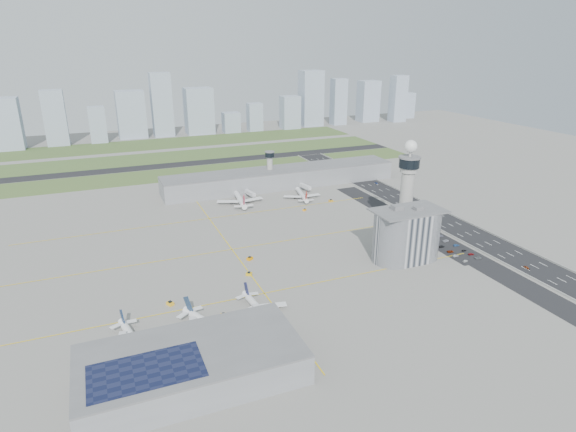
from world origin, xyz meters
name	(u,v)px	position (x,y,z in m)	size (l,w,h in m)	color
ground	(310,258)	(0.00, 0.00, 0.00)	(1000.00, 1000.00, 0.00)	gray
grass_strip_0	(197,172)	(-20.00, 225.00, 0.04)	(480.00, 50.00, 0.08)	#3F5A2B
grass_strip_1	(182,156)	(-20.00, 300.00, 0.04)	(480.00, 60.00, 0.08)	#41602D
grass_strip_2	(170,143)	(-20.00, 380.00, 0.04)	(480.00, 70.00, 0.08)	#445A2A
runway	(189,164)	(-20.00, 262.00, 0.06)	(480.00, 22.00, 0.10)	black
highway	(462,231)	(115.00, 0.00, 0.05)	(28.00, 500.00, 0.10)	black
barrier_left	(446,233)	(101.00, 0.00, 0.60)	(0.60, 500.00, 1.20)	#9E9E99
barrier_right	(478,227)	(129.00, 0.00, 0.60)	(0.60, 500.00, 1.20)	#9E9E99
landside_road	(442,242)	(90.00, -10.00, 0.04)	(18.00, 260.00, 0.08)	black
parking_lot	(452,249)	(88.00, -22.00, 0.05)	(20.00, 44.00, 0.10)	black
taxiway_line_h_0	(264,293)	(-40.00, -30.00, 0.01)	(260.00, 0.60, 0.01)	yellow
taxiway_line_h_1	(232,249)	(-40.00, 30.00, 0.01)	(260.00, 0.60, 0.01)	yellow
taxiway_line_h_2	(209,218)	(-40.00, 90.00, 0.01)	(260.00, 0.60, 0.01)	yellow
taxiway_line_v	(232,249)	(-40.00, 30.00, 0.01)	(0.60, 260.00, 0.01)	yellow
control_tower	(407,185)	(72.00, 8.00, 35.04)	(14.00, 14.00, 64.50)	#ADAAA5
secondary_tower	(270,166)	(30.00, 150.00, 18.80)	(8.60, 8.60, 31.90)	#ADAAA5
admin_building	(406,235)	(51.99, -22.00, 15.30)	(42.00, 24.00, 33.50)	#B2B2B7
terminal_pier	(281,177)	(40.00, 148.00, 7.90)	(210.00, 32.00, 15.80)	gray
near_terminal	(192,365)	(-88.07, -82.02, 6.43)	(84.00, 42.00, 13.00)	gray
airplane_near_a	(133,336)	(-106.67, -51.33, 4.85)	(34.65, 29.46, 9.70)	white
airplane_near_b	(212,322)	(-73.50, -54.30, 5.53)	(39.50, 33.57, 11.06)	white
airplane_near_c	(259,306)	(-49.14, -48.33, 4.85)	(34.65, 29.45, 9.70)	white
airplane_far_a	(240,196)	(-8.69, 115.56, 6.10)	(43.58, 37.04, 12.20)	white
airplane_far_b	(302,192)	(42.57, 108.50, 5.10)	(36.46, 30.99, 10.21)	white
jet_bridge_near_0	(120,356)	(-113.00, -61.00, 2.85)	(14.00, 3.00, 5.70)	silver
jet_bridge_near_1	(194,340)	(-83.00, -61.00, 2.85)	(14.00, 3.00, 5.70)	silver
jet_bridge_near_2	(260,325)	(-53.00, -61.00, 2.85)	(14.00, 3.00, 5.70)	silver
jet_bridge_far_0	(246,193)	(2.00, 132.00, 2.85)	(14.00, 3.00, 5.70)	silver
jet_bridge_far_1	(301,186)	(52.00, 132.00, 2.85)	(14.00, 3.00, 5.70)	silver
tug_0	(170,303)	(-86.87, -23.15, 1.03)	(2.43, 3.54, 2.06)	yellow
tug_1	(223,315)	(-65.30, -43.34, 0.87)	(2.07, 3.00, 1.75)	gold
tug_2	(249,274)	(-40.97, -7.47, 0.98)	(2.31, 3.36, 1.96)	gold
tug_3	(250,258)	(-34.29, 11.49, 1.00)	(2.36, 3.43, 2.00)	#FC9500
tug_4	(305,210)	(31.83, 79.05, 0.82)	(1.93, 2.81, 1.63)	orange
tug_5	(331,200)	(60.67, 91.10, 0.96)	(2.26, 3.29, 1.91)	gold
car_lot_0	(465,261)	(82.44, -39.75, 0.60)	(1.42, 3.53, 1.20)	silver
car_lot_1	(456,256)	(82.11, -31.72, 0.61)	(1.29, 3.70, 1.22)	#949799
car_lot_2	(450,251)	(83.36, -25.50, 0.59)	(1.94, 4.21, 1.17)	maroon
car_lot_3	(442,246)	(83.53, -17.17, 0.61)	(1.72, 4.22, 1.23)	black
car_lot_4	(434,243)	(82.72, -10.40, 0.60)	(1.42, 3.53, 1.20)	navy
car_lot_5	(430,240)	(83.50, -5.65, 0.65)	(1.37, 3.92, 1.29)	silver
car_lot_6	(478,258)	(92.54, -39.24, 0.59)	(1.96, 4.25, 1.18)	gray
car_lot_7	(471,254)	(92.51, -33.33, 0.55)	(1.54, 3.78, 1.10)	maroon
car_lot_8	(464,250)	(92.33, -27.34, 0.54)	(1.28, 3.19, 1.09)	black
car_lot_9	(456,245)	(93.32, -19.27, 0.64)	(1.35, 3.87, 1.27)	navy
car_lot_10	(446,241)	(92.01, -10.92, 0.63)	(2.08, 4.51, 1.25)	silver
car_lot_11	(440,236)	(94.13, -2.80, 0.64)	(1.80, 4.43, 1.29)	gray
car_hw_0	(527,268)	(108.73, -60.08, 0.61)	(1.45, 3.60, 1.23)	brown
car_hw_1	(427,212)	(115.68, 39.80, 0.62)	(1.30, 3.74, 1.23)	#29292D
car_hw_2	(376,183)	(122.82, 121.64, 0.55)	(1.84, 3.99, 1.11)	navy
car_hw_4	(333,169)	(109.01, 181.57, 0.65)	(1.54, 3.82, 1.30)	gray
skyline_bldg_4	(5,124)	(-204.47, 415.19, 30.18)	(35.81, 28.65, 60.36)	#9EADC1
skyline_bldg_5	(55,118)	(-150.11, 419.66, 33.44)	(25.49, 20.39, 66.89)	#9EADC1
skyline_bldg_6	(98,125)	(-102.68, 417.90, 22.60)	(20.04, 16.03, 45.20)	#9EADC1
skyline_bldg_7	(131,114)	(-59.44, 436.89, 30.61)	(35.76, 28.61, 61.22)	#9EADC1
skyline_bldg_8	(162,105)	(-19.42, 431.56, 41.69)	(26.33, 21.06, 83.39)	#9EADC1
skyline_bldg_9	(199,111)	(30.27, 432.32, 31.06)	(36.96, 29.57, 62.11)	#9EADC1
skyline_bldg_10	(231,122)	(73.27, 423.68, 13.87)	(23.01, 18.41, 27.75)	#9EADC1
skyline_bldg_11	(255,117)	(108.28, 423.34, 19.48)	(20.22, 16.18, 38.97)	#9EADC1
skyline_bldg_12	(290,112)	(162.17, 421.29, 23.44)	(26.14, 20.92, 46.89)	#9EADC1
skyline_bldg_13	(311,98)	(201.27, 433.27, 40.60)	(32.26, 25.81, 81.20)	#9EADC1
skyline_bldg_14	(339,102)	(244.74, 426.38, 34.37)	(21.59, 17.28, 68.75)	#9EADC1
skyline_bldg_15	(368,101)	(302.83, 435.54, 31.70)	(30.25, 24.20, 63.40)	#9EADC1
skyline_bldg_16	(398,99)	(345.49, 415.96, 35.78)	(23.04, 18.43, 71.56)	#9EADC1
skyline_bldg_17	(406,105)	(382.05, 443.29, 20.53)	(22.64, 18.11, 41.06)	#9EADC1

